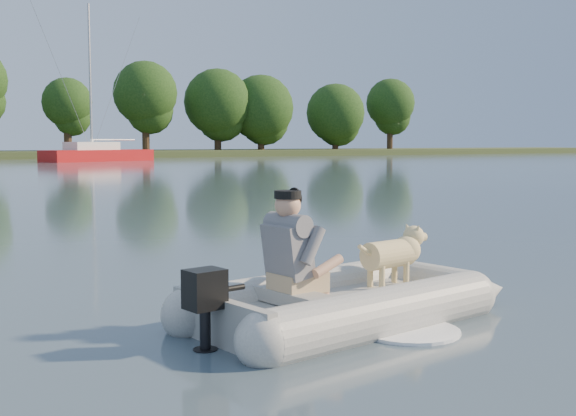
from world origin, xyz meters
TOP-DOWN VIEW (x-y plane):
  - water at (0.00, 0.00)m, footprint 160.00×160.00m
  - treeline at (8.61, 61.06)m, footprint 91.87×7.35m
  - dinghy at (-0.29, -0.36)m, footprint 4.53×3.56m
  - man at (-0.88, -0.42)m, footprint 0.70×0.63m
  - dog at (0.25, -0.22)m, footprint 0.83×0.42m
  - outboard_motor at (-1.68, -0.60)m, footprint 0.39×0.31m
  - sailboat at (10.58, 48.13)m, footprint 8.79×5.27m

SIDE VIEW (x-z plane):
  - water at x=0.00m, z-range 0.00..0.00m
  - outboard_motor at x=-1.68m, z-range -0.07..0.60m
  - dog at x=0.25m, z-range 0.18..0.71m
  - dinghy at x=-0.29m, z-range -0.10..1.10m
  - sailboat at x=10.58m, z-range -5.29..6.30m
  - man at x=-0.88m, z-range 0.20..1.12m
  - treeline at x=8.61m, z-range 0.69..9.96m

